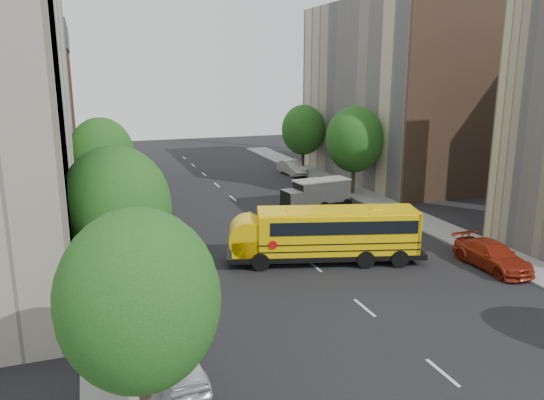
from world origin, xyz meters
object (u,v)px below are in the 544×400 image
street_tree_4 (355,139)px  parked_car_4 (327,185)px  parked_car_5 (292,168)px  street_tree_2 (102,155)px  street_tree_0 (139,301)px  school_bus (323,232)px  parked_car_0 (177,364)px  parked_car_3 (492,255)px  parked_car_1 (129,222)px  parked_car_2 (126,184)px  street_tree_1 (116,208)px  safari_truck (317,194)px  street_tree_5 (303,130)px

street_tree_4 → parked_car_4: size_ratio=1.72×
parked_car_4 → parked_car_5: bearing=87.7°
street_tree_2 → parked_car_4: street_tree_2 is taller
street_tree_0 → street_tree_2: street_tree_2 is taller
school_bus → parked_car_0: bearing=-121.1°
street_tree_2 → parked_car_3: (20.60, -19.72, -4.07)m
parked_car_0 → parked_car_1: (0.00, 19.92, -0.03)m
parked_car_2 → parked_car_4: size_ratio=1.19×
school_bus → parked_car_0: size_ratio=2.83×
parked_car_2 → parked_car_3: size_ratio=1.07×
parked_car_0 → parked_car_4: (18.40, 26.15, 0.08)m
parked_car_3 → school_bus: bearing=154.1°
street_tree_0 → street_tree_4: 35.61m
street_tree_1 → parked_car_4: 27.70m
safari_truck → parked_car_4: bearing=49.8°
street_tree_5 → safari_truck: bearing=-108.8°
street_tree_0 → safari_truck: (16.54, 24.00, -3.34)m
street_tree_0 → school_bus: size_ratio=0.62×
street_tree_1 → school_bus: 12.45m
street_tree_4 → parked_car_0: (-20.60, -25.23, -4.36)m
parked_car_0 → parked_car_5: 40.44m
parked_car_1 → parked_car_5: size_ratio=0.89×
parked_car_2 → parked_car_4: bearing=159.3°
street_tree_5 → parked_car_3: (-1.40, -31.72, -3.94)m
parked_car_0 → street_tree_2: bearing=-90.9°
street_tree_2 → street_tree_5: 25.06m
street_tree_5 → parked_car_4: street_tree_5 is taller
parked_car_1 → parked_car_3: 24.00m
street_tree_1 → parked_car_0: size_ratio=1.87×
street_tree_1 → parked_car_0: street_tree_1 is taller
street_tree_1 → parked_car_2: size_ratio=1.42×
street_tree_1 → parked_car_3: (20.60, -1.72, -4.19)m
school_bus → parked_car_2: (-9.59, 23.34, -1.07)m
safari_truck → parked_car_4: size_ratio=1.27×
street_tree_0 → parked_car_4: street_tree_0 is taller
street_tree_5 → parked_car_0: (-20.60, -37.23, -3.98)m
street_tree_4 → parked_car_0: bearing=-129.2°
safari_truck → parked_car_3: 16.25m
street_tree_2 → street_tree_4: 22.00m
parked_car_3 → parked_car_1: bearing=142.9°
parked_car_1 → parked_car_2: parked_car_2 is taller
street_tree_2 → street_tree_4: size_ratio=0.95×
street_tree_1 → school_bus: size_ratio=0.66×
parked_car_0 → parked_car_3: size_ratio=0.81×
parked_car_1 → parked_car_4: parked_car_4 is taller
street_tree_5 → school_bus: 29.45m
street_tree_1 → parked_car_1: street_tree_1 is taller
street_tree_2 → parked_car_2: bearing=74.4°
street_tree_5 → parked_car_3: 31.99m
street_tree_2 → street_tree_5: (22.00, 12.00, -0.12)m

